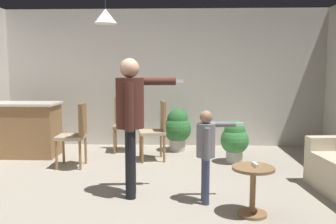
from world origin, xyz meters
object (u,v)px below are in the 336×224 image
Objects in this scene: person_adult at (131,112)px; potted_plant_by_wall at (177,128)px; side_table_by_couch at (253,185)px; dining_chair_near_wall at (125,122)px; person_child at (207,146)px; dining_chair_centre_back at (156,128)px; dining_chair_by_counter at (76,132)px; spare_remote_on_table at (255,165)px; potted_plant_corner at (235,139)px; kitchen_counter at (23,129)px.

person_adult is 2.08× the size of potted_plant_by_wall.
side_table_by_couch is 3.48m from dining_chair_near_wall.
dining_chair_near_wall is at bearing -156.99° from person_child.
dining_chair_centre_back is at bearing 125.87° from dining_chair_near_wall.
dining_chair_by_counter is 3.01m from spare_remote_on_table.
side_table_by_couch is 4.00× the size of spare_remote_on_table.
dining_chair_near_wall is 2.10m from potted_plant_corner.
dining_chair_near_wall reaches higher than side_table_by_couch.
person_child reaches higher than side_table_by_couch.
person_child is at bearing 109.77° from dining_chair_near_wall.
spare_remote_on_table is (0.84, -2.97, 0.10)m from potted_plant_by_wall.
person_child is at bearing 146.24° from spare_remote_on_table.
person_adult reaches higher than kitchen_counter.
person_child is (0.88, -0.19, -0.36)m from person_adult.
dining_chair_centre_back reaches higher than kitchen_counter.
potted_plant_by_wall is at bearing -37.52° from dining_chair_centre_back.
person_child is at bearing -34.85° from kitchen_counter.
dining_chair_centre_back is (0.17, 1.75, -0.48)m from person_adult.
side_table_by_couch is 0.32× the size of person_adult.
person_child is 2.68m from potted_plant_by_wall.
potted_plant_by_wall is at bearing -176.46° from person_child.
dining_chair_centre_back reaches higher than potted_plant_corner.
person_adult is at bearing -142.15° from dining_chair_by_counter.
potted_plant_corner is (3.66, -0.32, -0.09)m from kitchen_counter.
spare_remote_on_table is (-0.11, -2.13, 0.15)m from potted_plant_corner.
kitchen_counter is 1.26× the size of dining_chair_centre_back.
spare_remote_on_table is (1.83, -2.95, -0.01)m from dining_chair_near_wall.
potted_plant_corner is 5.45× the size of spare_remote_on_table.
kitchen_counter is 2.42× the size of side_table_by_couch.
spare_remote_on_table is at bearing 114.44° from dining_chair_near_wall.
side_table_by_couch is (3.53, -2.48, -0.15)m from kitchen_counter.
side_table_by_couch is at bearing -74.76° from potted_plant_by_wall.
dining_chair_near_wall is at bearing 121.78° from spare_remote_on_table.
person_child is 0.59m from spare_remote_on_table.
person_child is at bearing -171.49° from dining_chair_centre_back.
person_adult is 12.69× the size of spare_remote_on_table.
kitchen_counter is 4.31m from side_table_by_couch.
potted_plant_by_wall is at bearing 105.74° from spare_remote_on_table.
kitchen_counter is 4.32m from spare_remote_on_table.
dining_chair_centre_back is at bearing 168.36° from person_adult.
person_adult reaches higher than spare_remote_on_table.
dining_chair_centre_back is 1.26× the size of potted_plant_by_wall.
person_adult is 2.33× the size of potted_plant_corner.
dining_chair_centre_back is at bearing -116.14° from potted_plant_by_wall.
dining_chair_near_wall is 1.41× the size of potted_plant_corner.
dining_chair_near_wall is 1.00m from potted_plant_by_wall.
spare_remote_on_table is at bearing -163.77° from dining_chair_centre_back.
dining_chair_near_wall is 1.00× the size of dining_chair_centre_back.
person_adult is at bearing -106.49° from person_child.
dining_chair_centre_back reaches higher than spare_remote_on_table.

